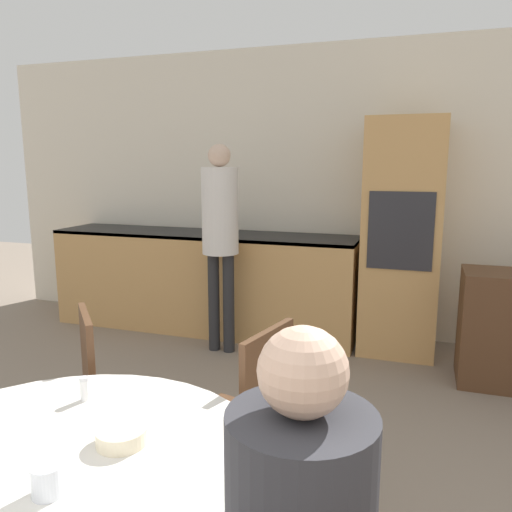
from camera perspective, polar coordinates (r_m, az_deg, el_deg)
wall_back at (r=4.63m, az=8.88°, el=7.15°), size 6.91×0.05×2.60m
kitchen_counter at (r=4.76m, az=-6.06°, el=-2.71°), size 2.89×0.60×0.93m
oven_unit at (r=4.26m, az=16.29°, el=1.97°), size 0.61×0.59×1.92m
chair_far_left at (r=2.51m, az=-20.66°, el=-15.07°), size 0.57×0.57×0.90m
chair_far_right at (r=2.23m, az=-0.88°, el=-17.70°), size 0.48×0.48×0.90m
person_standing at (r=4.06m, az=-4.11°, el=3.65°), size 0.30×0.30×1.72m
cup at (r=1.49m, az=-22.72°, el=-22.51°), size 0.08×0.08×0.08m
bowl_near at (r=1.65m, az=-15.09°, el=-19.24°), size 0.15×0.15×0.05m
salt_shaker at (r=1.94m, az=-19.01°, el=-14.13°), size 0.03×0.03×0.09m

